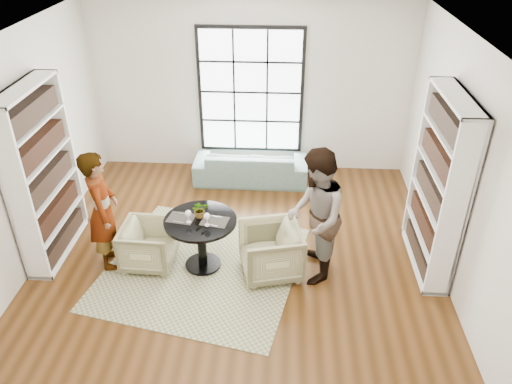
# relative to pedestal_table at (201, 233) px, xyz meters

# --- Properties ---
(ground) EXTENTS (6.00, 6.00, 0.00)m
(ground) POSITION_rel_pedestal_table_xyz_m (0.46, -0.03, -0.55)
(ground) COLOR #593415
(room_shell) EXTENTS (6.00, 6.01, 6.00)m
(room_shell) POSITION_rel_pedestal_table_xyz_m (0.46, 0.51, 0.71)
(room_shell) COLOR silver
(room_shell) RESTS_ON ground
(rug) EXTENTS (2.97, 2.97, 0.01)m
(rug) POSITION_rel_pedestal_table_xyz_m (-0.01, -0.04, -0.54)
(rug) COLOR tan
(rug) RESTS_ON ground
(pedestal_table) EXTENTS (0.95, 0.95, 0.76)m
(pedestal_table) POSITION_rel_pedestal_table_xyz_m (0.00, 0.00, 0.00)
(pedestal_table) COLOR black
(pedestal_table) RESTS_ON ground
(sofa) EXTENTS (1.96, 0.78, 0.57)m
(sofa) POSITION_rel_pedestal_table_xyz_m (0.49, 2.42, -0.26)
(sofa) COLOR gray
(sofa) RESTS_ON ground
(armchair_left) EXTENTS (0.72, 0.70, 0.63)m
(armchair_left) POSITION_rel_pedestal_table_xyz_m (-0.72, 0.00, -0.23)
(armchair_left) COLOR tan
(armchair_left) RESTS_ON ground
(armchair_right) EXTENTS (0.92, 0.91, 0.70)m
(armchair_right) POSITION_rel_pedestal_table_xyz_m (0.92, -0.08, -0.20)
(armchair_right) COLOR #BCB986
(armchair_right) RESTS_ON ground
(person_left) EXTENTS (0.55, 0.70, 1.69)m
(person_left) POSITION_rel_pedestal_table_xyz_m (-1.27, 0.00, 0.30)
(person_left) COLOR gray
(person_left) RESTS_ON ground
(person_right) EXTENTS (0.70, 0.89, 1.82)m
(person_right) POSITION_rel_pedestal_table_xyz_m (1.47, -0.08, 0.36)
(person_right) COLOR gray
(person_right) RESTS_ON ground
(placemat_left) EXTENTS (0.38, 0.32, 0.01)m
(placemat_left) POSITION_rel_pedestal_table_xyz_m (-0.25, 0.01, 0.21)
(placemat_left) COLOR black
(placemat_left) RESTS_ON pedestal_table
(placemat_right) EXTENTS (0.38, 0.32, 0.01)m
(placemat_right) POSITION_rel_pedestal_table_xyz_m (0.19, -0.03, 0.21)
(placemat_right) COLOR black
(placemat_right) RESTS_ON pedestal_table
(cutlery_left) EXTENTS (0.18, 0.24, 0.01)m
(cutlery_left) POSITION_rel_pedestal_table_xyz_m (-0.25, 0.01, 0.22)
(cutlery_left) COLOR silver
(cutlery_left) RESTS_ON placemat_left
(cutlery_right) EXTENTS (0.18, 0.24, 0.01)m
(cutlery_right) POSITION_rel_pedestal_table_xyz_m (0.19, -0.03, 0.22)
(cutlery_right) COLOR silver
(cutlery_right) RESTS_ON placemat_right
(wine_glass_left) EXTENTS (0.08, 0.08, 0.18)m
(wine_glass_left) POSITION_rel_pedestal_table_xyz_m (-0.14, -0.07, 0.34)
(wine_glass_left) COLOR silver
(wine_glass_left) RESTS_ON pedestal_table
(wine_glass_right) EXTENTS (0.08, 0.08, 0.18)m
(wine_glass_right) POSITION_rel_pedestal_table_xyz_m (0.11, -0.12, 0.34)
(wine_glass_right) COLOR silver
(wine_glass_right) RESTS_ON pedestal_table
(flower_centerpiece) EXTENTS (0.25, 0.24, 0.23)m
(flower_centerpiece) POSITION_rel_pedestal_table_xyz_m (-0.01, 0.07, 0.32)
(flower_centerpiece) COLOR gray
(flower_centerpiece) RESTS_ON pedestal_table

